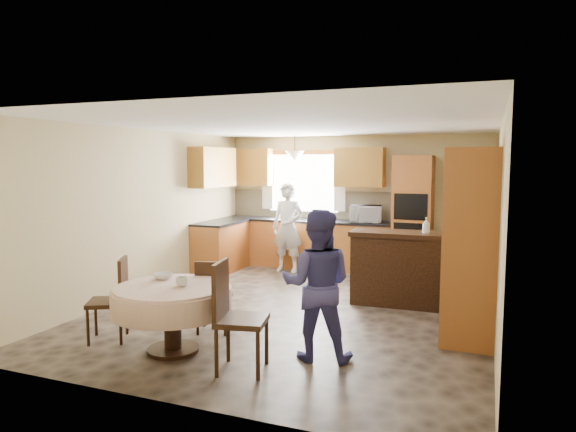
{
  "coord_description": "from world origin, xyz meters",
  "views": [
    {
      "loc": [
        2.39,
        -6.45,
        2.0
      ],
      "look_at": [
        -0.27,
        0.3,
        1.24
      ],
      "focal_mm": 32.0,
      "sensor_mm": 36.0,
      "label": 1
    }
  ],
  "objects_px": {
    "sideboard": "(399,271)",
    "dining_table": "(172,301)",
    "oven_tower": "(413,216)",
    "person_dining": "(317,285)",
    "chair_left": "(114,295)",
    "cupboard": "(471,244)",
    "person_sink": "(288,228)",
    "chair_right": "(233,310)",
    "chair_back": "(213,293)"
  },
  "relations": [
    {
      "from": "oven_tower",
      "to": "chair_left",
      "type": "bearing_deg",
      "value": -119.9
    },
    {
      "from": "chair_left",
      "to": "person_sink",
      "type": "distance_m",
      "value": 4.14
    },
    {
      "from": "dining_table",
      "to": "chair_right",
      "type": "bearing_deg",
      "value": -13.49
    },
    {
      "from": "person_dining",
      "to": "chair_back",
      "type": "bearing_deg",
      "value": -24.09
    },
    {
      "from": "oven_tower",
      "to": "cupboard",
      "type": "bearing_deg",
      "value": -70.43
    },
    {
      "from": "chair_left",
      "to": "person_sink",
      "type": "xyz_separation_m",
      "value": [
        0.48,
        4.1,
        0.3
      ]
    },
    {
      "from": "person_sink",
      "to": "person_dining",
      "type": "xyz_separation_m",
      "value": [
        1.82,
        -3.79,
        -0.05
      ]
    },
    {
      "from": "chair_right",
      "to": "cupboard",
      "type": "bearing_deg",
      "value": -60.26
    },
    {
      "from": "cupboard",
      "to": "person_sink",
      "type": "relative_size",
      "value": 1.32
    },
    {
      "from": "cupboard",
      "to": "chair_left",
      "type": "xyz_separation_m",
      "value": [
        -3.72,
        -1.6,
        -0.56
      ]
    },
    {
      "from": "sideboard",
      "to": "chair_left",
      "type": "bearing_deg",
      "value": -137.81
    },
    {
      "from": "sideboard",
      "to": "person_sink",
      "type": "xyz_separation_m",
      "value": [
        -2.27,
        1.46,
        0.33
      ]
    },
    {
      "from": "dining_table",
      "to": "chair_back",
      "type": "height_order",
      "value": "chair_back"
    },
    {
      "from": "oven_tower",
      "to": "person_sink",
      "type": "bearing_deg",
      "value": -166.81
    },
    {
      "from": "chair_left",
      "to": "person_sink",
      "type": "height_order",
      "value": "person_sink"
    },
    {
      "from": "sideboard",
      "to": "cupboard",
      "type": "relative_size",
      "value": 0.63
    },
    {
      "from": "cupboard",
      "to": "chair_right",
      "type": "xyz_separation_m",
      "value": [
        -2.08,
        -1.86,
        -0.49
      ]
    },
    {
      "from": "oven_tower",
      "to": "sideboard",
      "type": "xyz_separation_m",
      "value": [
        0.1,
        -1.97,
        -0.57
      ]
    },
    {
      "from": "chair_back",
      "to": "chair_right",
      "type": "distance_m",
      "value": 1.14
    },
    {
      "from": "oven_tower",
      "to": "person_sink",
      "type": "xyz_separation_m",
      "value": [
        -2.17,
        -0.51,
        -0.25
      ]
    },
    {
      "from": "chair_left",
      "to": "chair_right",
      "type": "xyz_separation_m",
      "value": [
        1.64,
        -0.26,
        0.07
      ]
    },
    {
      "from": "cupboard",
      "to": "person_sink",
      "type": "distance_m",
      "value": 4.1
    },
    {
      "from": "person_dining",
      "to": "chair_left",
      "type": "bearing_deg",
      "value": -4.32
    },
    {
      "from": "chair_left",
      "to": "person_dining",
      "type": "relative_size",
      "value": 0.61
    },
    {
      "from": "person_sink",
      "to": "dining_table",
      "type": "bearing_deg",
      "value": -83.53
    },
    {
      "from": "oven_tower",
      "to": "person_dining",
      "type": "relative_size",
      "value": 1.38
    },
    {
      "from": "sideboard",
      "to": "person_sink",
      "type": "height_order",
      "value": "person_sink"
    },
    {
      "from": "dining_table",
      "to": "person_dining",
      "type": "distance_m",
      "value": 1.54
    },
    {
      "from": "person_sink",
      "to": "sideboard",
      "type": "bearing_deg",
      "value": -30.89
    },
    {
      "from": "cupboard",
      "to": "chair_back",
      "type": "bearing_deg",
      "value": -160.5
    },
    {
      "from": "dining_table",
      "to": "person_dining",
      "type": "height_order",
      "value": "person_dining"
    },
    {
      "from": "oven_tower",
      "to": "cupboard",
      "type": "distance_m",
      "value": 3.19
    },
    {
      "from": "sideboard",
      "to": "dining_table",
      "type": "height_order",
      "value": "sideboard"
    },
    {
      "from": "chair_right",
      "to": "person_dining",
      "type": "distance_m",
      "value": 0.89
    },
    {
      "from": "chair_left",
      "to": "chair_back",
      "type": "relative_size",
      "value": 1.08
    },
    {
      "from": "chair_right",
      "to": "chair_back",
      "type": "bearing_deg",
      "value": 27.6
    },
    {
      "from": "chair_left",
      "to": "chair_right",
      "type": "distance_m",
      "value": 1.67
    },
    {
      "from": "oven_tower",
      "to": "chair_back",
      "type": "relative_size",
      "value": 2.44
    },
    {
      "from": "cupboard",
      "to": "chair_right",
      "type": "relative_size",
      "value": 2.03
    },
    {
      "from": "dining_table",
      "to": "person_sink",
      "type": "bearing_deg",
      "value": 94.6
    },
    {
      "from": "oven_tower",
      "to": "person_sink",
      "type": "height_order",
      "value": "oven_tower"
    },
    {
      "from": "sideboard",
      "to": "chair_left",
      "type": "height_order",
      "value": "sideboard"
    },
    {
      "from": "sideboard",
      "to": "chair_back",
      "type": "relative_size",
      "value": 1.57
    },
    {
      "from": "sideboard",
      "to": "dining_table",
      "type": "bearing_deg",
      "value": -127.15
    },
    {
      "from": "person_sink",
      "to": "chair_back",
      "type": "bearing_deg",
      "value": -81.05
    },
    {
      "from": "sideboard",
      "to": "chair_left",
      "type": "xyz_separation_m",
      "value": [
        -2.75,
        -2.64,
        0.03
      ]
    },
    {
      "from": "chair_left",
      "to": "person_dining",
      "type": "xyz_separation_m",
      "value": [
        2.3,
        0.31,
        0.25
      ]
    },
    {
      "from": "chair_left",
      "to": "chair_back",
      "type": "xyz_separation_m",
      "value": [
        0.92,
        0.61,
        -0.04
      ]
    },
    {
      "from": "person_sink",
      "to": "person_dining",
      "type": "bearing_deg",
      "value": -62.52
    },
    {
      "from": "cupboard",
      "to": "dining_table",
      "type": "bearing_deg",
      "value": -150.12
    }
  ]
}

